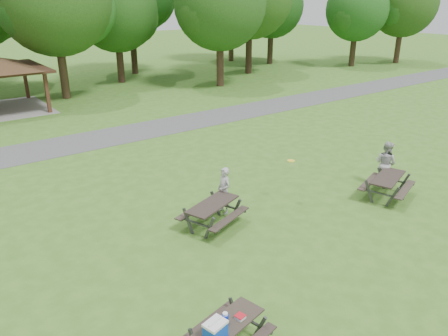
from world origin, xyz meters
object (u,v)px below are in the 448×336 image
Objects in this scene: picnic_table_middle at (213,209)px; frisbee_catcher at (385,163)px; picnic_table_near at (224,329)px; frisbee_thrower at (224,190)px.

picnic_table_middle is 1.33× the size of frisbee_catcher.
picnic_table_middle is (3.01, 4.69, -0.04)m from picnic_table_near.
frisbee_catcher is (7.52, -1.31, 0.27)m from picnic_table_middle.
picnic_table_near is 0.81× the size of picnic_table_middle.
picnic_table_middle is 7.64m from frisbee_catcher.
frisbee_thrower is 0.91× the size of frisbee_catcher.
frisbee_thrower is 6.88m from frisbee_catcher.
frisbee_thrower is (0.92, 0.60, 0.20)m from picnic_table_middle.
frisbee_thrower reaches higher than picnic_table_middle.
frisbee_catcher is at bearing -9.89° from picnic_table_middle.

